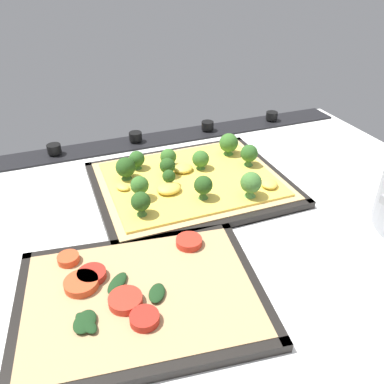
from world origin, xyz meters
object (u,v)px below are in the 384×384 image
object	(u,v)px
baking_tray_front	(191,185)
baking_tray_back	(141,298)
broccoli_pizza	(190,178)
veggie_pizza_back	(137,293)

from	to	relation	value
baking_tray_front	baking_tray_back	distance (cm)	27.46
baking_tray_front	broccoli_pizza	xyz separation A→B (cm)	(0.09, 0.03, 1.63)
baking_tray_front	veggie_pizza_back	bearing A→B (deg)	55.14
broccoli_pizza	veggie_pizza_back	bearing A→B (deg)	55.27
baking_tray_front	baking_tray_back	bearing A→B (deg)	56.23
broccoli_pizza	baking_tray_back	bearing A→B (deg)	56.35
veggie_pizza_back	baking_tray_front	bearing A→B (deg)	-124.86
broccoli_pizza	veggie_pizza_back	xyz separation A→B (cm)	(15.56, 22.45, -0.89)
broccoli_pizza	veggie_pizza_back	world-z (taller)	broccoli_pizza
baking_tray_back	broccoli_pizza	bearing A→B (deg)	-123.65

